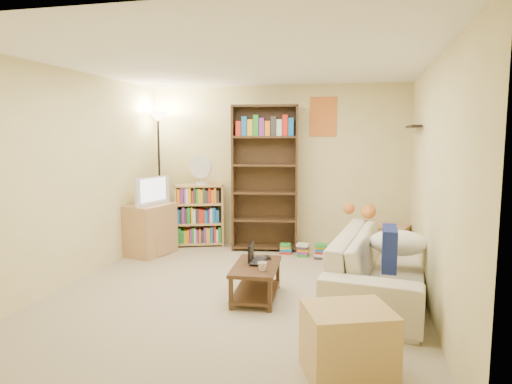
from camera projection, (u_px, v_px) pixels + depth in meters
The scene contains 19 objects.
room at pixel (237, 147), 4.88m from camera, with size 4.50×4.54×2.52m.
sofa at pixel (381, 264), 4.97m from camera, with size 1.21×2.44×0.68m, color beige.
navy_pillow at pixel (389, 248), 4.43m from camera, with size 0.45×0.14×0.41m, color navy.
cream_blanket at pixel (399, 243), 4.94m from camera, with size 0.63×0.45×0.27m, color white.
tabby_cat at pixel (365, 211), 5.86m from camera, with size 0.54×0.25×0.19m.
coffee_table at pixel (256, 277), 4.88m from camera, with size 0.52×0.87×0.37m.
laptop at pixel (262, 262), 4.94m from camera, with size 0.23×0.35×0.03m, color black.
laptop_screen at pixel (251, 252), 4.94m from camera, with size 0.01×0.28×0.19m, color white.
mug at pixel (262, 267), 4.64m from camera, with size 0.12×0.12×0.09m, color silver.
tv_remote at pixel (268, 257), 5.12m from camera, with size 0.05×0.15×0.02m, color black.
tv_stand at pixel (150, 229), 6.69m from camera, with size 0.49×0.69×0.74m, color tan.
television at pixel (149, 191), 6.62m from camera, with size 0.27×0.71×0.41m, color black.
tall_bookshelf at pixel (265, 175), 6.86m from camera, with size 1.02×0.47×2.19m.
short_bookshelf at pixel (199, 215), 7.22m from camera, with size 0.82×0.54×0.97m.
desk_fan at pixel (201, 170), 7.07m from camera, with size 0.35×0.19×0.45m.
floor_lamp at pixel (158, 139), 7.11m from camera, with size 0.36×0.36×2.11m.
side_table at pixel (390, 244), 6.28m from camera, with size 0.45×0.45×0.51m, color tan.
end_cabinet at pixel (348, 342), 3.31m from camera, with size 0.61×0.51×0.51m, color #DDB76C.
book_stacks at pixel (305, 250), 6.58m from camera, with size 0.71×0.31×0.22m.
Camera 1 is at (1.33, -4.72, 1.74)m, focal length 32.00 mm.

